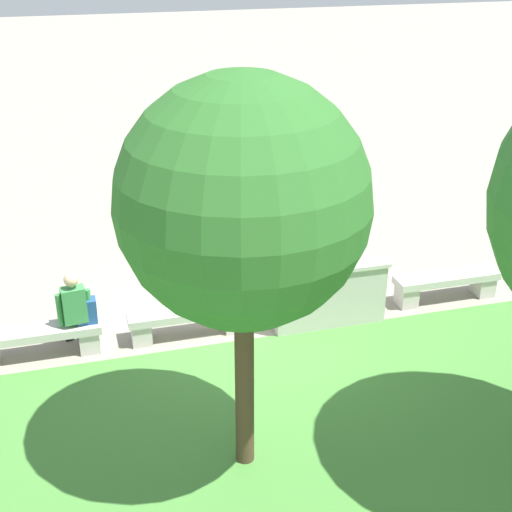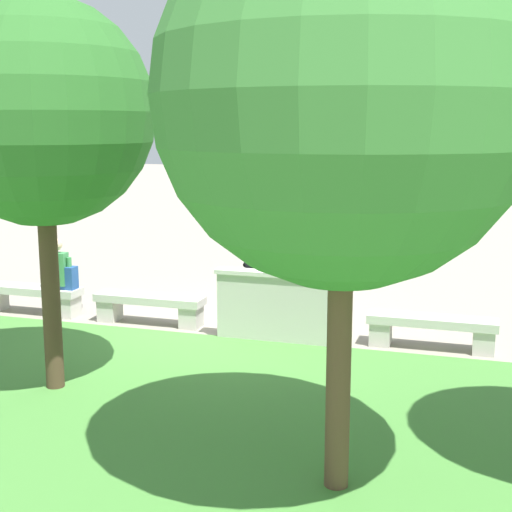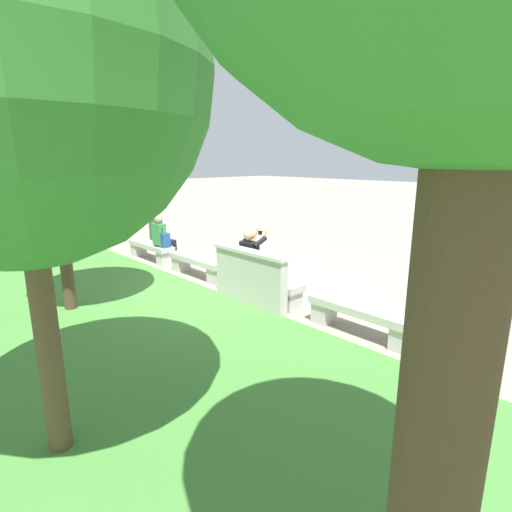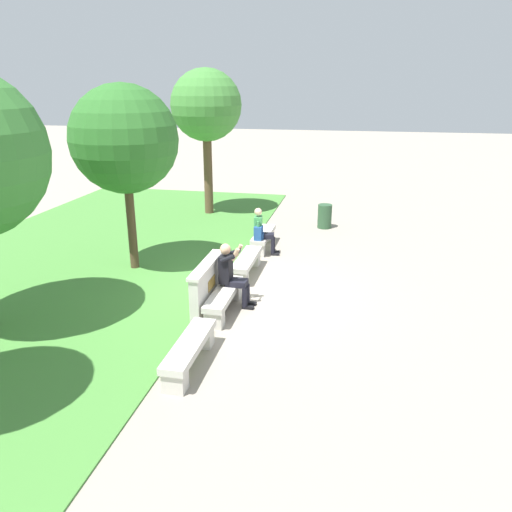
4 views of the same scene
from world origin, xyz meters
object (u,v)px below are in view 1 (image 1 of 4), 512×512
Objects in this scene: bench_mid at (187,318)px; tree_far_back at (243,203)px; bench_near at (323,300)px; person_photographer at (301,274)px; bench_main at (446,283)px; bench_far at (38,338)px; backpack at (87,311)px; person_distant at (74,308)px.

bench_mid is 0.39× the size of tree_far_back.
tree_far_back is at bearing 55.22° from bench_near.
bench_mid is 1.82m from person_photographer.
bench_main is 1.00× the size of bench_near.
bench_near is at bearing 166.86° from person_photographer.
bench_far is at bearing 1.15° from person_photographer.
person_photographer is 3.18m from backpack.
person_distant reaches higher than backpack.
bench_near is at bearing 179.90° from backpack.
bench_main is at bearing 180.00° from bench_mid.
bench_far is at bearing 7.18° from person_distant.
bench_mid is at bearing 179.74° from backpack.
person_photographer is 3.34m from person_distant.
bench_far is 0.65m from person_distant.
tree_far_back reaches higher than bench_main.
bench_near is (2.10, 0.00, 0.00)m from bench_main.
backpack is at bearing -0.26° from bench_mid.
bench_main is at bearing 178.17° from person_photographer.
person_photographer is at bearing -177.48° from bench_mid.
person_distant is at bearing 0.20° from person_photographer.
bench_main is 5.79m from person_distant.
bench_far is 4.58m from tree_far_back.
bench_near is 1.31× the size of person_photographer.
backpack is (-0.69, -0.01, 0.33)m from bench_far.
bench_near is 3.52m from backpack.
bench_far is 1.31× the size of person_photographer.
bench_main is at bearing 180.00° from bench_near.
backpack is at bearing -0.07° from bench_main.
person_distant is (1.58, -0.07, 0.38)m from bench_mid.
bench_main is 0.39× the size of tree_far_back.
bench_far is (2.10, 0.00, 0.00)m from bench_mid.
bench_far is 0.39× the size of tree_far_back.
tree_far_back is (-1.72, 2.88, 2.46)m from person_distant.
bench_mid is 4.03× the size of backpack.
bench_mid is 1.31× the size of person_photographer.
backpack reaches higher than bench_mid.
person_distant is at bearing -59.18° from tree_far_back.
bench_near is 1.00× the size of bench_mid.
bench_mid is at bearing -87.10° from tree_far_back.
bench_near is 2.10m from bench_mid.
tree_far_back is (-2.24, 2.82, 2.84)m from bench_far.
bench_main is 1.31× the size of person_photographer.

